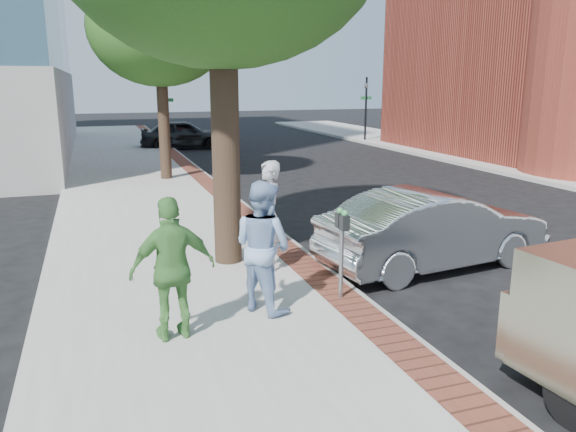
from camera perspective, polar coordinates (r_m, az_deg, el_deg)
name	(u,v)px	position (r m, az deg, el deg)	size (l,w,h in m)	color
ground	(290,298)	(9.52, 0.19, -8.38)	(120.00, 120.00, 0.00)	black
sidewalk	(150,204)	(16.76, -13.86, 1.16)	(5.00, 60.00, 0.15)	#9E9991
brick_strip	(224,197)	(17.07, -6.52, 1.96)	(0.60, 60.00, 0.01)	brown
curb	(235,199)	(17.17, -5.37, 1.78)	(0.10, 60.00, 0.15)	gray
signal_near	(167,107)	(30.60, -12.19, 10.79)	(0.70, 0.15, 3.80)	black
signal_far	(366,104)	(34.06, 7.92, 11.21)	(0.70, 0.15, 3.80)	black
tree_far	(159,28)	(20.55, -12.97, 18.08)	(4.80, 4.80, 7.14)	black
parking_meter	(342,235)	(8.86, 5.49, -1.90)	(0.12, 0.32, 1.47)	gray
person_gray	(269,216)	(10.23, -1.97, 0.01)	(0.74, 0.48, 2.02)	#A9A9AE
person_officer	(263,246)	(8.42, -2.58, -3.07)	(0.97, 0.76, 2.00)	#86A5D0
person_green	(173,269)	(7.62, -11.61, -5.29)	(1.15, 0.48, 1.96)	#4D8D40
sedan_silver	(434,229)	(11.25, 14.59, -1.28)	(1.61, 4.63, 1.52)	silver
bg_car	(183,134)	(31.09, -10.57, 8.18)	(1.84, 4.57, 1.56)	black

